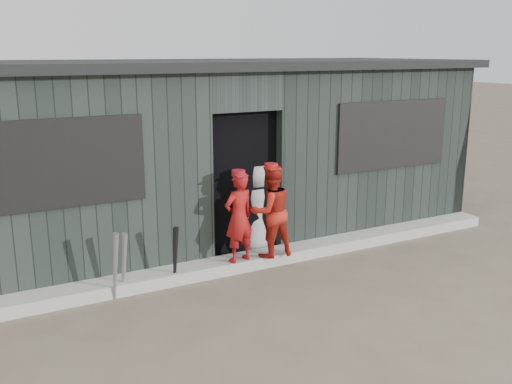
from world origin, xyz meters
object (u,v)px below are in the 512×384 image
player_red_right (271,211)px  dugout (203,150)px  bat_left (124,263)px  player_red_left (239,217)px  player_grey_back (255,208)px  bat_right (175,256)px  bat_mid (115,267)px

player_red_right → dugout: 1.90m
bat_left → player_red_left: size_ratio=0.67×
player_grey_back → bat_left: bearing=-3.0°
player_red_right → player_grey_back: (0.08, 0.57, -0.11)m
bat_left → dugout: bearing=45.5°
player_red_left → player_grey_back: player_red_left is taller
player_red_left → player_grey_back: 0.77m
player_red_left → dugout: 1.90m
player_red_left → player_grey_back: size_ratio=0.91×
bat_left → player_grey_back: size_ratio=0.61×
bat_left → bat_right: (0.61, -0.02, -0.01)m
bat_left → bat_mid: (-0.13, -0.13, 0.03)m
bat_left → player_red_left: player_red_left is taller
bat_left → bat_right: bat_left is taller
bat_left → player_grey_back: (2.01, 0.57, 0.25)m
player_red_left → dugout: size_ratio=0.14×
bat_mid → player_grey_back: (2.14, 0.70, 0.22)m
bat_mid → bat_right: size_ratio=1.11×
dugout → player_grey_back: bearing=-79.2°
bat_right → player_grey_back: 1.53m
bat_mid → player_red_left: bearing=5.1°
player_red_right → player_grey_back: 0.59m
player_grey_back → dugout: dugout is taller
player_red_left → bat_right: bearing=-9.5°
bat_left → bat_right: 0.62m
bat_mid → dugout: (1.91, 1.94, 0.87)m
player_red_left → player_red_right: size_ratio=0.96×
bat_left → player_grey_back: 2.10m
bat_left → player_red_left: bearing=0.5°
player_grey_back → bat_right: bearing=4.0°
player_grey_back → dugout: 1.42m
bat_right → player_red_right: player_red_right is taller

